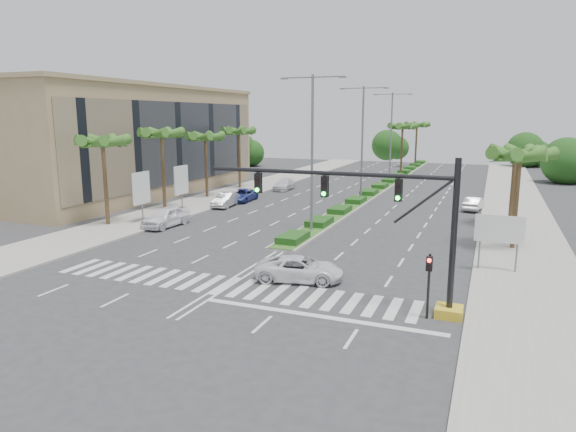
# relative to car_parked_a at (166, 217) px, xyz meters

# --- Properties ---
(ground) EXTENTS (160.00, 160.00, 0.00)m
(ground) POSITION_rel_car_parked_a_xyz_m (11.80, -11.50, -0.82)
(ground) COLOR #333335
(ground) RESTS_ON ground
(footpath_right) EXTENTS (6.00, 120.00, 0.15)m
(footpath_right) POSITION_rel_car_parked_a_xyz_m (27.00, 8.50, -0.74)
(footpath_right) COLOR gray
(footpath_right) RESTS_ON ground
(footpath_left) EXTENTS (6.00, 120.00, 0.15)m
(footpath_left) POSITION_rel_car_parked_a_xyz_m (-3.40, 8.50, -0.74)
(footpath_left) COLOR gray
(footpath_left) RESTS_ON ground
(median) EXTENTS (2.20, 75.00, 0.20)m
(median) POSITION_rel_car_parked_a_xyz_m (11.80, 33.50, -0.72)
(median) COLOR gray
(median) RESTS_ON ground
(median_grass) EXTENTS (1.80, 75.00, 0.04)m
(median_grass) POSITION_rel_car_parked_a_xyz_m (11.80, 33.50, -0.60)
(median_grass) COLOR #2C5A1F
(median_grass) RESTS_ON median
(building) EXTENTS (12.00, 36.00, 12.00)m
(building) POSITION_rel_car_parked_a_xyz_m (-14.20, 14.50, 5.18)
(building) COLOR tan
(building) RESTS_ON ground
(signal_gantry) EXTENTS (12.60, 1.20, 7.20)m
(signal_gantry) POSITION_rel_car_parked_a_xyz_m (21.07, -11.50, 2.64)
(signal_gantry) COLOR gold
(signal_gantry) RESTS_ON ground
(pedestrian_signal) EXTENTS (0.28, 0.36, 3.00)m
(pedestrian_signal) POSITION_rel_car_parked_a_xyz_m (22.40, -12.17, 1.22)
(pedestrian_signal) COLOR black
(pedestrian_signal) RESTS_ON ground
(direction_sign) EXTENTS (2.70, 0.11, 3.40)m
(direction_sign) POSITION_rel_car_parked_a_xyz_m (25.30, -3.51, 1.63)
(direction_sign) COLOR slate
(direction_sign) RESTS_ON ground
(billboard_near) EXTENTS (0.18, 2.10, 4.35)m
(billboard_near) POSITION_rel_car_parked_a_xyz_m (-2.70, 0.50, 2.14)
(billboard_near) COLOR slate
(billboard_near) RESTS_ON ground
(billboard_far) EXTENTS (0.18, 2.10, 4.35)m
(billboard_far) POSITION_rel_car_parked_a_xyz_m (-2.70, 6.50, 2.14)
(billboard_far) COLOR slate
(billboard_far) RESTS_ON ground
(palm_left_near) EXTENTS (4.57, 4.68, 7.55)m
(palm_left_near) POSITION_rel_car_parked_a_xyz_m (-4.70, -1.50, 5.87)
(palm_left_near) COLOR brown
(palm_left_near) RESTS_ON ground
(palm_left_mid) EXTENTS (4.57, 4.68, 7.95)m
(palm_left_mid) POSITION_rel_car_parked_a_xyz_m (-4.70, 6.50, 6.26)
(palm_left_mid) COLOR brown
(palm_left_mid) RESTS_ON ground
(palm_left_far) EXTENTS (4.57, 4.68, 7.35)m
(palm_left_far) POSITION_rel_car_parked_a_xyz_m (-4.70, 14.50, 5.68)
(palm_left_far) COLOR brown
(palm_left_far) RESTS_ON ground
(palm_left_end) EXTENTS (4.57, 4.68, 7.75)m
(palm_left_end) POSITION_rel_car_parked_a_xyz_m (-4.70, 22.50, 6.06)
(palm_left_end) COLOR brown
(palm_left_end) RESTS_ON ground
(palm_right_near) EXTENTS (4.57, 4.68, 7.05)m
(palm_right_near) POSITION_rel_car_parked_a_xyz_m (26.30, 2.50, 5.39)
(palm_right_near) COLOR brown
(palm_right_near) RESTS_ON ground
(palm_right_far) EXTENTS (4.57, 4.68, 6.75)m
(palm_right_far) POSITION_rel_car_parked_a_xyz_m (26.30, 10.50, 5.09)
(palm_right_far) COLOR brown
(palm_right_far) RESTS_ON ground
(palm_median_a) EXTENTS (4.57, 4.68, 8.05)m
(palm_median_a) POSITION_rel_car_parked_a_xyz_m (11.80, 43.50, 6.35)
(palm_median_a) COLOR brown
(palm_median_a) RESTS_ON ground
(palm_median_b) EXTENTS (4.57, 4.68, 8.05)m
(palm_median_b) POSITION_rel_car_parked_a_xyz_m (11.80, 58.50, 6.35)
(palm_median_b) COLOR brown
(palm_median_b) RESTS_ON ground
(streetlight_near) EXTENTS (5.10, 0.25, 12.00)m
(streetlight_near) POSITION_rel_car_parked_a_xyz_m (11.80, 2.50, 5.99)
(streetlight_near) COLOR slate
(streetlight_near) RESTS_ON ground
(streetlight_mid) EXTENTS (5.10, 0.25, 12.00)m
(streetlight_mid) POSITION_rel_car_parked_a_xyz_m (11.80, 18.50, 5.99)
(streetlight_mid) COLOR slate
(streetlight_mid) RESTS_ON ground
(streetlight_far) EXTENTS (5.10, 0.25, 12.00)m
(streetlight_far) POSITION_rel_car_parked_a_xyz_m (11.80, 34.50, 5.99)
(streetlight_far) COLOR slate
(streetlight_far) RESTS_ON ground
(car_parked_a) EXTENTS (2.21, 4.91, 1.64)m
(car_parked_a) POSITION_rel_car_parked_a_xyz_m (0.00, 0.00, 0.00)
(car_parked_a) COLOR white
(car_parked_a) RESTS_ON ground
(car_parked_b) EXTENTS (1.91, 4.41, 1.41)m
(car_parked_b) POSITION_rel_car_parked_a_xyz_m (0.00, 10.18, -0.11)
(car_parked_b) COLOR #BABBBF
(car_parked_b) RESTS_ON ground
(car_parked_c) EXTENTS (2.48, 4.87, 1.32)m
(car_parked_c) POSITION_rel_car_parked_a_xyz_m (0.00, 13.81, -0.16)
(car_parked_c) COLOR navy
(car_parked_c) RESTS_ON ground
(car_parked_d) EXTENTS (2.09, 4.58, 1.30)m
(car_parked_d) POSITION_rel_car_parked_a_xyz_m (0.91, 23.48, -0.17)
(car_parked_d) COLOR silver
(car_parked_d) RESTS_ON ground
(car_crossing) EXTENTS (5.21, 3.20, 1.35)m
(car_crossing) POSITION_rel_car_parked_a_xyz_m (15.17, -9.16, -0.15)
(car_crossing) COLOR white
(car_crossing) RESTS_ON ground
(car_right) EXTENTS (1.88, 4.16, 1.32)m
(car_right) POSITION_rel_car_parked_a_xyz_m (23.21, 17.37, -0.16)
(car_right) COLOR #BBBAC0
(car_right) RESTS_ON ground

